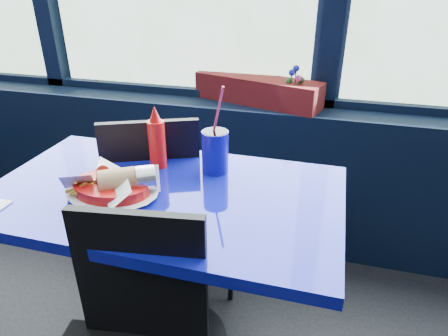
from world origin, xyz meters
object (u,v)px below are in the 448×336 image
at_px(food_basket, 114,186).
at_px(ketchup_bottle, 157,141).
at_px(near_table, 167,234).
at_px(planter_box, 257,90).
at_px(chair_near_back, 175,196).
at_px(soda_cup, 215,151).
at_px(flower_vase, 294,97).

xyz_separation_m(food_basket, ketchup_bottle, (0.05, 0.24, 0.07)).
bearing_deg(ketchup_bottle, near_table, -61.89).
height_order(planter_box, ketchup_bottle, ketchup_bottle).
height_order(chair_near_back, soda_cup, soda_cup).
xyz_separation_m(chair_near_back, flower_vase, (0.44, 0.50, 0.34)).
height_order(near_table, chair_near_back, chair_near_back).
bearing_deg(flower_vase, ketchup_bottle, -123.22).
distance_m(planter_box, flower_vase, 0.21).
xyz_separation_m(chair_near_back, soda_cup, (0.23, -0.14, 0.31)).
xyz_separation_m(planter_box, food_basket, (-0.28, -0.98, -0.08)).
height_order(flower_vase, food_basket, flower_vase).
relative_size(chair_near_back, flower_vase, 4.16).
bearing_deg(near_table, soda_cup, 55.89).
relative_size(near_table, planter_box, 1.81).
bearing_deg(soda_cup, food_basket, -135.82).
bearing_deg(near_table, food_basket, -152.90).
bearing_deg(flower_vase, food_basket, -118.10).
height_order(food_basket, ketchup_bottle, ketchup_bottle).
xyz_separation_m(near_table, ketchup_bottle, (-0.09, 0.17, 0.29)).
distance_m(chair_near_back, flower_vase, 0.75).
relative_size(chair_near_back, planter_box, 1.37).
height_order(chair_near_back, flower_vase, flower_vase).
relative_size(near_table, food_basket, 4.03).
height_order(near_table, planter_box, planter_box).
bearing_deg(food_basket, soda_cup, 38.40).
xyz_separation_m(flower_vase, ketchup_bottle, (-0.43, -0.65, -0.01)).
distance_m(planter_box, soda_cup, 0.71).
bearing_deg(near_table, chair_near_back, 107.40).
distance_m(flower_vase, food_basket, 1.02).
relative_size(near_table, chair_near_back, 1.32).
distance_m(ketchup_bottle, soda_cup, 0.22).
distance_m(chair_near_back, planter_box, 0.71).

